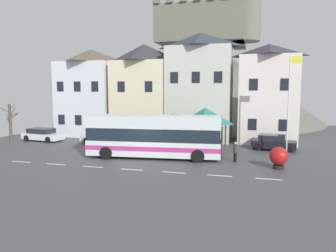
{
  "coord_description": "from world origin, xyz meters",
  "views": [
    {
      "loc": [
        7.98,
        -22.74,
        5.51
      ],
      "look_at": [
        0.68,
        4.32,
        2.25
      ],
      "focal_mm": 34.08,
      "sensor_mm": 36.0,
      "label": 1
    }
  ],
  "objects_px": {
    "townhouse_00": "(92,92)",
    "pedestrian_01": "(205,143)",
    "townhouse_01": "(144,91)",
    "townhouse_03": "(268,94)",
    "parked_car_02": "(42,135)",
    "hilltop_castle": "(204,78)",
    "transit_bus": "(154,137)",
    "bare_tree_00": "(10,123)",
    "public_bench": "(189,141)",
    "parked_car_00": "(273,143)",
    "townhouse_02": "(200,87)",
    "flagpole": "(290,100)",
    "bus_shelter": "(206,116)",
    "harbour_buoy": "(279,157)",
    "parked_car_01": "(104,137)",
    "pedestrian_00": "(235,151)"
  },
  "relations": [
    {
      "from": "pedestrian_00",
      "to": "pedestrian_01",
      "type": "relative_size",
      "value": 0.98
    },
    {
      "from": "transit_bus",
      "to": "parked_car_02",
      "type": "relative_size",
      "value": 2.37
    },
    {
      "from": "townhouse_02",
      "to": "harbour_buoy",
      "type": "xyz_separation_m",
      "value": [
        7.45,
        -11.37,
        -4.88
      ]
    },
    {
      "from": "townhouse_01",
      "to": "parked_car_02",
      "type": "distance_m",
      "value": 12.04
    },
    {
      "from": "parked_car_00",
      "to": "harbour_buoy",
      "type": "xyz_separation_m",
      "value": [
        -0.04,
        -7.18,
        0.17
      ]
    },
    {
      "from": "bare_tree_00",
      "to": "townhouse_02",
      "type": "bearing_deg",
      "value": 25.48
    },
    {
      "from": "parked_car_00",
      "to": "parked_car_01",
      "type": "distance_m",
      "value": 16.64
    },
    {
      "from": "townhouse_03",
      "to": "bare_tree_00",
      "type": "height_order",
      "value": "townhouse_03"
    },
    {
      "from": "parked_car_00",
      "to": "pedestrian_01",
      "type": "xyz_separation_m",
      "value": [
        -5.71,
        -3.57,
        0.28
      ]
    },
    {
      "from": "harbour_buoy",
      "to": "townhouse_02",
      "type": "bearing_deg",
      "value": 123.25
    },
    {
      "from": "transit_bus",
      "to": "bare_tree_00",
      "type": "distance_m",
      "value": 15.53
    },
    {
      "from": "parked_car_00",
      "to": "parked_car_02",
      "type": "relative_size",
      "value": 0.88
    },
    {
      "from": "pedestrian_01",
      "to": "flagpole",
      "type": "relative_size",
      "value": 0.19
    },
    {
      "from": "parked_car_00",
      "to": "harbour_buoy",
      "type": "bearing_deg",
      "value": -82.3
    },
    {
      "from": "hilltop_castle",
      "to": "pedestrian_00",
      "type": "distance_m",
      "value": 32.67
    },
    {
      "from": "hilltop_castle",
      "to": "parked_car_01",
      "type": "relative_size",
      "value": 8.41
    },
    {
      "from": "hilltop_castle",
      "to": "bare_tree_00",
      "type": "relative_size",
      "value": 9.69
    },
    {
      "from": "bus_shelter",
      "to": "parked_car_00",
      "type": "relative_size",
      "value": 0.96
    },
    {
      "from": "transit_bus",
      "to": "public_bench",
      "type": "distance_m",
      "value": 6.26
    },
    {
      "from": "pedestrian_00",
      "to": "pedestrian_01",
      "type": "bearing_deg",
      "value": 139.26
    },
    {
      "from": "bare_tree_00",
      "to": "bus_shelter",
      "type": "bearing_deg",
      "value": 6.5
    },
    {
      "from": "parked_car_01",
      "to": "public_bench",
      "type": "xyz_separation_m",
      "value": [
        8.8,
        0.31,
        -0.17
      ]
    },
    {
      "from": "parked_car_02",
      "to": "public_bench",
      "type": "height_order",
      "value": "parked_car_02"
    },
    {
      "from": "townhouse_00",
      "to": "pedestrian_01",
      "type": "distance_m",
      "value": 17.77
    },
    {
      "from": "townhouse_03",
      "to": "hilltop_castle",
      "type": "relative_size",
      "value": 0.26
    },
    {
      "from": "parked_car_02",
      "to": "pedestrian_01",
      "type": "relative_size",
      "value": 2.89
    },
    {
      "from": "townhouse_02",
      "to": "public_bench",
      "type": "bearing_deg",
      "value": -94.5
    },
    {
      "from": "bare_tree_00",
      "to": "parked_car_00",
      "type": "bearing_deg",
      "value": 9.35
    },
    {
      "from": "public_bench",
      "to": "townhouse_01",
      "type": "bearing_deg",
      "value": 142.43
    },
    {
      "from": "hilltop_castle",
      "to": "flagpole",
      "type": "height_order",
      "value": "hilltop_castle"
    },
    {
      "from": "bus_shelter",
      "to": "bare_tree_00",
      "type": "height_order",
      "value": "bare_tree_00"
    },
    {
      "from": "townhouse_03",
      "to": "pedestrian_00",
      "type": "distance_m",
      "value": 11.46
    },
    {
      "from": "hilltop_castle",
      "to": "flagpole",
      "type": "relative_size",
      "value": 4.83
    },
    {
      "from": "townhouse_02",
      "to": "pedestrian_00",
      "type": "distance_m",
      "value": 11.98
    },
    {
      "from": "hilltop_castle",
      "to": "parked_car_00",
      "type": "bearing_deg",
      "value": -67.74
    },
    {
      "from": "harbour_buoy",
      "to": "flagpole",
      "type": "bearing_deg",
      "value": 77.49
    },
    {
      "from": "townhouse_03",
      "to": "parked_car_02",
      "type": "distance_m",
      "value": 24.13
    },
    {
      "from": "hilltop_castle",
      "to": "bus_shelter",
      "type": "height_order",
      "value": "hilltop_castle"
    },
    {
      "from": "townhouse_01",
      "to": "harbour_buoy",
      "type": "height_order",
      "value": "townhouse_01"
    },
    {
      "from": "townhouse_01",
      "to": "pedestrian_01",
      "type": "height_order",
      "value": "townhouse_01"
    },
    {
      "from": "townhouse_03",
      "to": "bare_tree_00",
      "type": "relative_size",
      "value": 2.47
    },
    {
      "from": "public_bench",
      "to": "harbour_buoy",
      "type": "relative_size",
      "value": 0.95
    },
    {
      "from": "public_bench",
      "to": "parked_car_02",
      "type": "bearing_deg",
      "value": -176.55
    },
    {
      "from": "bus_shelter",
      "to": "pedestrian_00",
      "type": "distance_m",
      "value": 5.34
    },
    {
      "from": "public_bench",
      "to": "flagpole",
      "type": "relative_size",
      "value": 0.18
    },
    {
      "from": "parked_car_02",
      "to": "parked_car_01",
      "type": "bearing_deg",
      "value": 12.04
    },
    {
      "from": "transit_bus",
      "to": "public_bench",
      "type": "bearing_deg",
      "value": 68.58
    },
    {
      "from": "townhouse_01",
      "to": "townhouse_02",
      "type": "bearing_deg",
      "value": -3.96
    },
    {
      "from": "transit_bus",
      "to": "flagpole",
      "type": "bearing_deg",
      "value": 11.55
    },
    {
      "from": "townhouse_00",
      "to": "transit_bus",
      "type": "relative_size",
      "value": 0.94
    }
  ]
}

